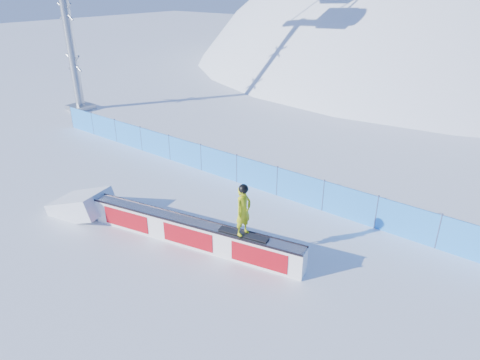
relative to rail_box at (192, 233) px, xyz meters
The scene contains 6 objects.
ground 2.82m from the rail_box, behind, with size 160.00×160.00×0.00m, color white.
snow_hill 46.03m from the rail_box, 93.78° to the left, with size 64.00×64.00×64.00m.
safety_fence 5.36m from the rail_box, 121.25° to the left, with size 22.05×0.05×1.30m.
rail_box is the anchor object (origin of this frame).
snow_ramp 4.70m from the rail_box, 168.27° to the right, with size 2.09×1.39×0.78m, color white, non-canonical shape.
snowboarder 2.21m from the rail_box, 11.73° to the left, with size 1.60×0.60×1.64m.
Camera 1 is at (11.07, -8.27, 7.73)m, focal length 32.00 mm.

